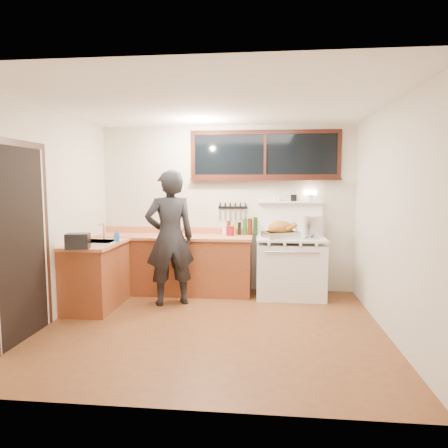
# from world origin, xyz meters

# --- Properties ---
(ground_plane) EXTENTS (4.00, 3.50, 0.02)m
(ground_plane) POSITION_xyz_m (0.00, 0.00, -0.01)
(ground_plane) COLOR #592F17
(room_shell) EXTENTS (4.10, 3.60, 2.65)m
(room_shell) POSITION_xyz_m (0.00, 0.00, 1.65)
(room_shell) COLOR beige
(room_shell) RESTS_ON ground
(counter_back) EXTENTS (2.44, 0.64, 1.00)m
(counter_back) POSITION_xyz_m (-0.80, 1.45, 0.45)
(counter_back) COLOR brown
(counter_back) RESTS_ON ground
(counter_left) EXTENTS (0.64, 1.09, 0.90)m
(counter_left) POSITION_xyz_m (-1.70, 0.62, 0.45)
(counter_left) COLOR brown
(counter_left) RESTS_ON ground
(sink_unit) EXTENTS (0.50, 0.45, 0.37)m
(sink_unit) POSITION_xyz_m (-1.68, 0.70, 0.85)
(sink_unit) COLOR white
(sink_unit) RESTS_ON counter_left
(vintage_stove) EXTENTS (1.02, 0.74, 1.59)m
(vintage_stove) POSITION_xyz_m (1.00, 1.41, 0.47)
(vintage_stove) COLOR white
(vintage_stove) RESTS_ON ground
(back_window) EXTENTS (2.32, 0.13, 0.77)m
(back_window) POSITION_xyz_m (0.60, 1.72, 2.06)
(back_window) COLOR black
(back_window) RESTS_ON room_shell
(left_doorway) EXTENTS (0.02, 1.04, 2.17)m
(left_doorway) POSITION_xyz_m (-1.99, -0.55, 1.09)
(left_doorway) COLOR black
(left_doorway) RESTS_ON ground
(knife_strip) EXTENTS (0.46, 0.03, 0.28)m
(knife_strip) POSITION_xyz_m (0.10, 1.73, 1.31)
(knife_strip) COLOR black
(knife_strip) RESTS_ON room_shell
(man) EXTENTS (0.82, 0.70, 1.89)m
(man) POSITION_xyz_m (-0.71, 0.85, 0.95)
(man) COLOR black
(man) RESTS_ON ground
(soap_bottle) EXTENTS (0.10, 0.10, 0.17)m
(soap_bottle) POSITION_xyz_m (-1.43, 0.72, 0.99)
(soap_bottle) COLOR blue
(soap_bottle) RESTS_ON counter_left
(toaster) EXTENTS (0.31, 0.24, 0.19)m
(toaster) POSITION_xyz_m (-1.70, 0.12, 1.00)
(toaster) COLOR black
(toaster) RESTS_ON counter_left
(cutting_board) EXTENTS (0.45, 0.38, 0.14)m
(cutting_board) POSITION_xyz_m (-0.74, 1.38, 0.95)
(cutting_board) COLOR #C3734D
(cutting_board) RESTS_ON counter_back
(roast_turkey) EXTENTS (0.58, 0.51, 0.26)m
(roast_turkey) POSITION_xyz_m (0.84, 1.31, 1.00)
(roast_turkey) COLOR silver
(roast_turkey) RESTS_ON vintage_stove
(stockpot) EXTENTS (0.40, 0.40, 0.31)m
(stockpot) POSITION_xyz_m (1.36, 1.62, 1.05)
(stockpot) COLOR silver
(stockpot) RESTS_ON vintage_stove
(saucepan) EXTENTS (0.20, 0.30, 0.12)m
(saucepan) POSITION_xyz_m (0.95, 1.54, 0.96)
(saucepan) COLOR silver
(saucepan) RESTS_ON vintage_stove
(pot_lid) EXTENTS (0.27, 0.27, 0.04)m
(pot_lid) POSITION_xyz_m (1.30, 1.31, 0.91)
(pot_lid) COLOR silver
(pot_lid) RESTS_ON vintage_stove
(coffee_tin) EXTENTS (0.11, 0.10, 0.15)m
(coffee_tin) POSITION_xyz_m (0.08, 1.50, 0.98)
(coffee_tin) COLOR maroon
(coffee_tin) RESTS_ON counter_back
(pitcher) EXTENTS (0.12, 0.12, 0.18)m
(pitcher) POSITION_xyz_m (-0.02, 1.67, 0.99)
(pitcher) COLOR white
(pitcher) RESTS_ON counter_back
(bottle_cluster) EXTENTS (0.48, 0.07, 0.28)m
(bottle_cluster) POSITION_xyz_m (0.29, 1.63, 1.02)
(bottle_cluster) COLOR black
(bottle_cluster) RESTS_ON counter_back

